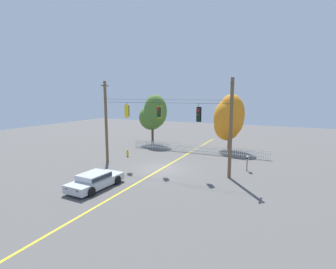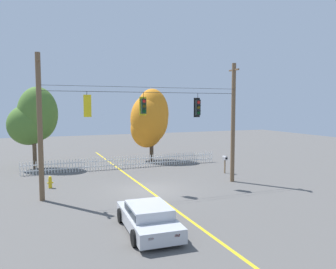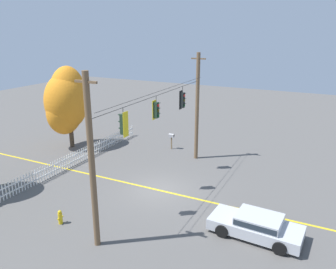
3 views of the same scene
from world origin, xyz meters
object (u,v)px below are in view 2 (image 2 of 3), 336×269
at_px(traffic_signal_southbound_primary, 87,106).
at_px(traffic_signal_eastbound_side, 143,106).
at_px(traffic_signal_northbound_secondary, 198,107).
at_px(autumn_maple_near_fence, 34,119).
at_px(autumn_maple_mid, 150,120).
at_px(fire_hydrant, 50,182).
at_px(roadside_mailbox, 225,159).
at_px(parked_car, 148,217).

xyz_separation_m(traffic_signal_southbound_primary, traffic_signal_eastbound_side, (3.37, 0.02, -0.02)).
bearing_deg(traffic_signal_eastbound_side, traffic_signal_northbound_secondary, 0.02).
height_order(autumn_maple_near_fence, autumn_maple_mid, autumn_maple_mid).
bearing_deg(fire_hydrant, roadside_mailbox, -0.81).
xyz_separation_m(parked_car, fire_hydrant, (-3.41, 9.30, -0.23)).
distance_m(traffic_signal_southbound_primary, autumn_maple_mid, 13.06).
distance_m(traffic_signal_northbound_secondary, fire_hydrant, 10.58).
xyz_separation_m(autumn_maple_near_fence, autumn_maple_mid, (10.23, 0.17, -0.23)).
height_order(autumn_maple_near_fence, parked_car, autumn_maple_near_fence).
relative_size(traffic_signal_eastbound_side, roadside_mailbox, 1.04).
bearing_deg(autumn_maple_near_fence, traffic_signal_southbound_primary, -75.10).
distance_m(parked_car, fire_hydrant, 9.90).
relative_size(traffic_signal_southbound_primary, autumn_maple_near_fence, 0.21).
bearing_deg(fire_hydrant, autumn_maple_near_fence, 95.99).
distance_m(traffic_signal_southbound_primary, fire_hydrant, 5.94).
bearing_deg(traffic_signal_eastbound_side, fire_hydrant, 152.42).
bearing_deg(traffic_signal_southbound_primary, parked_car, -77.61).
bearing_deg(parked_car, fire_hydrant, 110.13).
bearing_deg(autumn_maple_mid, fire_hydrant, -140.29).
bearing_deg(parked_car, roadside_mailbox, 44.16).
bearing_deg(traffic_signal_eastbound_side, roadside_mailbox, 19.35).
xyz_separation_m(traffic_signal_northbound_secondary, autumn_maple_near_fence, (-9.84, 10.45, -0.98)).
height_order(traffic_signal_southbound_primary, traffic_signal_northbound_secondary, same).
distance_m(autumn_maple_near_fence, autumn_maple_mid, 10.24).
bearing_deg(parked_car, autumn_maple_mid, 70.63).
bearing_deg(autumn_maple_mid, parked_car, -109.37).
distance_m(fire_hydrant, roadside_mailbox, 12.81).
xyz_separation_m(traffic_signal_eastbound_side, autumn_maple_mid, (4.08, 10.63, -1.30)).
distance_m(traffic_signal_eastbound_side, traffic_signal_northbound_secondary, 3.69).
height_order(traffic_signal_eastbound_side, autumn_maple_mid, autumn_maple_mid).
bearing_deg(fire_hydrant, traffic_signal_southbound_primary, -54.82).
distance_m(traffic_signal_southbound_primary, traffic_signal_northbound_secondary, 7.06).
height_order(traffic_signal_eastbound_side, autumn_maple_near_fence, autumn_maple_near_fence).
xyz_separation_m(traffic_signal_eastbound_side, roadside_mailbox, (7.44, 2.61, -4.11)).
bearing_deg(roadside_mailbox, autumn_maple_mid, 112.77).
bearing_deg(roadside_mailbox, autumn_maple_near_fence, 150.03).
xyz_separation_m(autumn_maple_near_fence, roadside_mailbox, (13.60, -7.84, -3.03)).
bearing_deg(roadside_mailbox, traffic_signal_northbound_secondary, -145.16).
distance_m(traffic_signal_northbound_secondary, autumn_maple_mid, 10.70).
height_order(traffic_signal_eastbound_side, parked_car, traffic_signal_eastbound_side).
bearing_deg(traffic_signal_southbound_primary, traffic_signal_northbound_secondary, 0.16).
relative_size(fire_hydrant, roadside_mailbox, 0.57).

